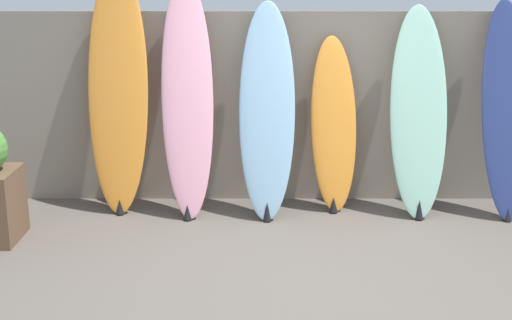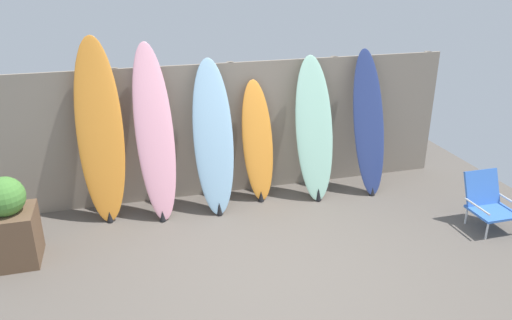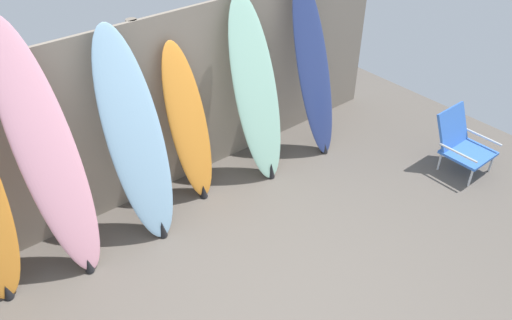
# 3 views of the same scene
# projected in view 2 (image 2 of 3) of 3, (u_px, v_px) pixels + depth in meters

# --- Properties ---
(ground) EXTENTS (7.68, 7.68, 0.00)m
(ground) POSITION_uv_depth(u_px,v_px,m) (275.00, 270.00, 5.24)
(ground) COLOR #5B544C
(fence_back) EXTENTS (6.08, 0.11, 1.80)m
(fence_back) POSITION_uv_depth(u_px,v_px,m) (232.00, 129.00, 6.69)
(fence_back) COLOR gray
(fence_back) RESTS_ON ground
(surfboard_orange_0) EXTENTS (0.55, 0.47, 2.23)m
(surfboard_orange_0) POSITION_uv_depth(u_px,v_px,m) (100.00, 133.00, 5.93)
(surfboard_orange_0) COLOR orange
(surfboard_orange_0) RESTS_ON ground
(surfboard_pink_1) EXTENTS (0.52, 0.69, 2.14)m
(surfboard_pink_1) POSITION_uv_depth(u_px,v_px,m) (155.00, 134.00, 6.04)
(surfboard_pink_1) COLOR pink
(surfboard_pink_1) RESTS_ON ground
(surfboard_skyblue_2) EXTENTS (0.51, 0.63, 1.91)m
(surfboard_skyblue_2) POSITION_uv_depth(u_px,v_px,m) (213.00, 139.00, 6.22)
(surfboard_skyblue_2) COLOR #8CB7D6
(surfboard_skyblue_2) RESTS_ON ground
(surfboard_orange_3) EXTENTS (0.48, 0.47, 1.60)m
(surfboard_orange_3) POSITION_uv_depth(u_px,v_px,m) (258.00, 142.00, 6.56)
(surfboard_orange_3) COLOR orange
(surfboard_orange_3) RESTS_ON ground
(surfboard_seafoam_4) EXTENTS (0.52, 0.61, 1.87)m
(surfboard_seafoam_4) POSITION_uv_depth(u_px,v_px,m) (314.00, 130.00, 6.59)
(surfboard_seafoam_4) COLOR #9ED6BC
(surfboard_seafoam_4) RESTS_ON ground
(surfboard_navy_5) EXTENTS (0.45, 0.64, 1.92)m
(surfboard_navy_5) POSITION_uv_depth(u_px,v_px,m) (369.00, 124.00, 6.75)
(surfboard_navy_5) COLOR navy
(surfboard_navy_5) RESTS_ON ground
(beach_chair) EXTENTS (0.50, 0.56, 0.65)m
(beach_chair) POSITION_uv_depth(u_px,v_px,m) (488.00, 201.00, 6.00)
(beach_chair) COLOR silver
(beach_chair) RESTS_ON ground
(planter_box) EXTENTS (0.51, 0.52, 0.98)m
(planter_box) POSITION_uv_depth(u_px,v_px,m) (10.00, 224.00, 5.23)
(planter_box) COLOR brown
(planter_box) RESTS_ON ground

